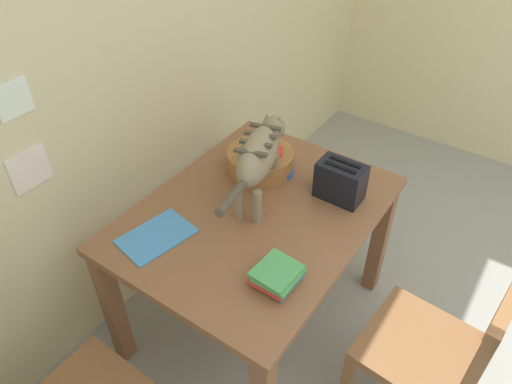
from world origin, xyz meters
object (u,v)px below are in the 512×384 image
Objects in this scene: wicker_basket at (260,160)px; wooden_chair_far at (432,351)px; book_stack at (277,275)px; dining_table at (256,226)px; saucer_bowl at (272,169)px; toaster at (340,181)px; cat at (259,155)px; magazine at (156,236)px; coffee_mug at (273,158)px.

wooden_chair_far is (-0.28, -0.98, -0.33)m from wicker_basket.
dining_table is at bearing 45.61° from book_stack.
saucer_bowl is at bearing 76.76° from wooden_chair_far.
dining_table is 5.78× the size of toaster.
cat is at bearing 25.68° from dining_table.
toaster is (0.01, -0.34, 0.07)m from saucer_bowl.
coffee_mug is at bearing -1.70° from magazine.
cat is 0.73× the size of wooden_chair_far.
book_stack is 0.68m from wooden_chair_far.
book_stack is at bearing -140.75° from wicker_basket.
wooden_chair_far is at bearing -107.62° from saucer_bowl.
coffee_mug is at bearing 76.58° from wooden_chair_far.
toaster is 0.22× the size of wooden_chair_far.
saucer_bowl is 1.02× the size of toaster.
saucer_bowl is 0.35m from toaster.
dining_table is 0.30m from saucer_bowl.
book_stack is at bearing -134.39° from dining_table.
saucer_bowl is 0.06m from coffee_mug.
coffee_mug is at bearing 90.85° from toaster.
cat is 0.51m from book_stack.
wooden_chair_far reaches higher than saucer_bowl.
book_stack is at bearing -145.43° from saucer_bowl.
wooden_chair_far is (-0.30, -0.92, -0.35)m from coffee_mug.
cat is 4.93× the size of coffee_mug.
magazine is (-0.62, 0.14, -0.01)m from saucer_bowl.
wicker_basket reaches higher than magazine.
magazine is 0.52m from book_stack.
wicker_basket is (0.60, -0.08, 0.05)m from magazine.
cat reaches higher than toaster.
wooden_chair_far is (0.25, -0.55, -0.31)m from book_stack.
coffee_mug is at bearing 34.42° from book_stack.
coffee_mug is 0.77× the size of book_stack.
toaster is (0.63, -0.48, 0.08)m from magazine.
magazine is at bearing 167.31° from saucer_bowl.
wicker_basket reaches higher than book_stack.
dining_table is 1.25× the size of wooden_chair_far.
saucer_bowl is at bearing 34.57° from book_stack.
cat is at bearing -163.39° from coffee_mug.
wooden_chair_far is (-0.10, -0.86, -0.51)m from cat.
saucer_bowl is 1.14× the size of book_stack.
toaster is (0.01, -0.34, 0.01)m from coffee_mug.
dining_table is 0.41m from book_stack.
wicker_basket reaches higher than saucer_bowl.
saucer_bowl is 0.64m from magazine.
book_stack is 0.89× the size of toaster.
toaster is 0.75m from wooden_chair_far.
wooden_chair_far is at bearing -105.78° from wicker_basket.
coffee_mug is (0.00, 0.00, 0.06)m from saucer_bowl.
toaster is (0.28, -0.24, 0.18)m from dining_table.
magazine is 0.79m from toaster.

